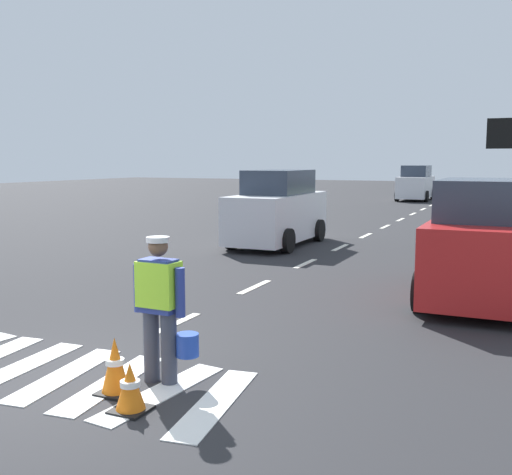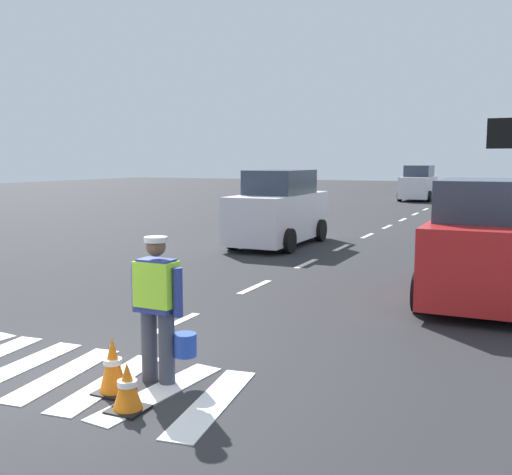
{
  "view_description": "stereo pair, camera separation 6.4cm",
  "coord_description": "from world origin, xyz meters",
  "views": [
    {
      "loc": [
        4.85,
        -5.01,
        2.51
      ],
      "look_at": [
        0.35,
        4.99,
        1.1
      ],
      "focal_mm": 42.29,
      "sensor_mm": 36.0,
      "label": 1
    },
    {
      "loc": [
        4.91,
        -4.98,
        2.51
      ],
      "look_at": [
        0.35,
        4.99,
        1.1
      ],
      "focal_mm": 42.29,
      "sensor_mm": 36.0,
      "label": 2
    }
  ],
  "objects": [
    {
      "name": "car_parked_curbside",
      "position": [
        4.2,
        6.32,
        1.01
      ],
      "size": [
        2.0,
        4.1,
        2.18
      ],
      "color": "red",
      "rests_on": "ground"
    },
    {
      "name": "lane_center_line",
      "position": [
        0.0,
        25.2,
        0.0
      ],
      "size": [
        0.14,
        46.4,
        0.01
      ],
      "color": "silver",
      "rests_on": "ground"
    },
    {
      "name": "car_oncoming_lead",
      "position": [
        -1.86,
        11.48,
        1.03
      ],
      "size": [
        1.91,
        4.35,
        2.22
      ],
      "color": "silver",
      "rests_on": "ground"
    },
    {
      "name": "crosswalk_stripes",
      "position": [
        0.0,
        0.29,
        0.01
      ],
      "size": [
        4.6,
        1.93,
        0.01
      ],
      "color": "white",
      "rests_on": "ground"
    },
    {
      "name": "car_oncoming_third",
      "position": [
        -1.58,
        33.76,
        1.02
      ],
      "size": [
        1.98,
        4.39,
        2.19
      ],
      "color": "silver",
      "rests_on": "ground"
    },
    {
      "name": "traffic_cone_far",
      "position": [
        1.32,
        -0.25,
        0.25
      ],
      "size": [
        0.36,
        0.36,
        0.51
      ],
      "color": "black",
      "rests_on": "ground"
    },
    {
      "name": "road_worker",
      "position": [
        1.18,
        0.57,
        0.93
      ],
      "size": [
        0.77,
        0.37,
        1.67
      ],
      "color": "#383D4C",
      "rests_on": "ground"
    },
    {
      "name": "ground_plane",
      "position": [
        0.0,
        21.0,
        0.0
      ],
      "size": [
        96.0,
        96.0,
        0.0
      ],
      "primitive_type": "plane",
      "color": "#28282B"
    },
    {
      "name": "traffic_cone_near",
      "position": [
        0.9,
        0.07,
        0.31
      ],
      "size": [
        0.36,
        0.36,
        0.63
      ],
      "color": "black",
      "rests_on": "ground"
    }
  ]
}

